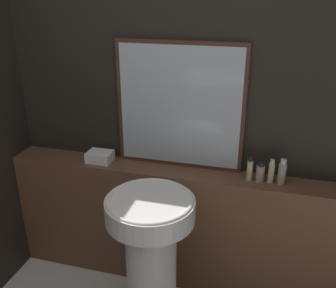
{
  "coord_description": "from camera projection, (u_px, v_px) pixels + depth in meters",
  "views": [
    {
      "loc": [
        0.57,
        -0.62,
        2.0
      ],
      "look_at": [
        0.01,
        1.41,
        1.12
      ],
      "focal_mm": 40.0,
      "sensor_mm": 36.0,
      "label": 1
    }
  ],
  "objects": [
    {
      "name": "conditioner_bottle",
      "position": [
        260.0,
        173.0,
        2.32
      ],
      "size": [
        0.05,
        0.05,
        0.13
      ],
      "color": "gray",
      "rests_on": "vanity_counter"
    },
    {
      "name": "vanity_counter",
      "position": [
        171.0,
        226.0,
        2.65
      ],
      "size": [
        2.28,
        0.22,
        0.88
      ],
      "color": "brown",
      "rests_on": "ground_plane"
    },
    {
      "name": "mirror",
      "position": [
        180.0,
        107.0,
        2.39
      ],
      "size": [
        0.84,
        0.03,
        0.83
      ],
      "color": "#47281E",
      "rests_on": "vanity_counter"
    },
    {
      "name": "wall_back",
      "position": [
        177.0,
        111.0,
        2.46
      ],
      "size": [
        8.0,
        0.06,
        2.5
      ],
      "color": "black",
      "rests_on": "ground_plane"
    },
    {
      "name": "lotion_bottle",
      "position": [
        271.0,
        172.0,
        2.29
      ],
      "size": [
        0.04,
        0.04,
        0.16
      ],
      "color": "#C6B284",
      "rests_on": "vanity_counter"
    },
    {
      "name": "pedestal_sink",
      "position": [
        151.0,
        255.0,
        2.17
      ],
      "size": [
        0.5,
        0.5,
        0.95
      ],
      "color": "silver",
      "rests_on": "ground_plane"
    },
    {
      "name": "body_wash_bottle",
      "position": [
        282.0,
        173.0,
        2.28
      ],
      "size": [
        0.05,
        0.05,
        0.16
      ],
      "color": "gray",
      "rests_on": "vanity_counter"
    },
    {
      "name": "towel_stack",
      "position": [
        100.0,
        157.0,
        2.59
      ],
      "size": [
        0.17,
        0.13,
        0.07
      ],
      "color": "white",
      "rests_on": "vanity_counter"
    },
    {
      "name": "shampoo_bottle",
      "position": [
        250.0,
        169.0,
        2.33
      ],
      "size": [
        0.04,
        0.04,
        0.16
      ],
      "color": "#C6B284",
      "rests_on": "vanity_counter"
    }
  ]
}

